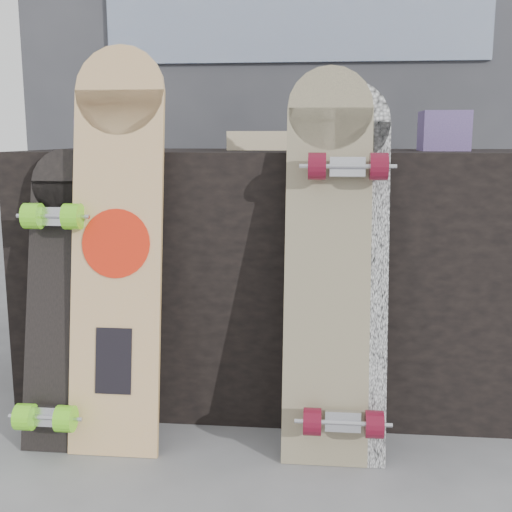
# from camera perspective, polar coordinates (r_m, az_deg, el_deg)

# --- Properties ---
(ground) EXTENTS (60.00, 60.00, 0.00)m
(ground) POSITION_cam_1_polar(r_m,az_deg,el_deg) (1.77, 1.32, -17.85)
(ground) COLOR slate
(ground) RESTS_ON ground
(vendor_table) EXTENTS (1.60, 0.60, 0.80)m
(vendor_table) POSITION_cam_1_polar(r_m,az_deg,el_deg) (2.10, 2.43, -1.59)
(vendor_table) COLOR black
(vendor_table) RESTS_ON ground
(booth) EXTENTS (2.40, 0.22, 2.20)m
(booth) POSITION_cam_1_polar(r_m,az_deg,el_deg) (2.92, 3.56, 15.64)
(booth) COLOR #37383D
(booth) RESTS_ON ground
(merch_box_purple) EXTENTS (0.18, 0.12, 0.10)m
(merch_box_purple) POSITION_cam_1_polar(r_m,az_deg,el_deg) (2.32, -13.20, 10.47)
(merch_box_purple) COLOR #4C3B78
(merch_box_purple) RESTS_ON vendor_table
(merch_box_small) EXTENTS (0.14, 0.14, 0.12)m
(merch_box_small) POSITION_cam_1_polar(r_m,az_deg,el_deg) (2.08, 16.35, 10.62)
(merch_box_small) COLOR #4C3B78
(merch_box_small) RESTS_ON vendor_table
(merch_box_flat) EXTENTS (0.22, 0.10, 0.06)m
(merch_box_flat) POSITION_cam_1_polar(r_m,az_deg,el_deg) (2.11, 0.58, 10.22)
(merch_box_flat) COLOR #D1B78C
(merch_box_flat) RESTS_ON vendor_table
(longboard_geisha) EXTENTS (0.25, 0.22, 1.09)m
(longboard_geisha) POSITION_cam_1_polar(r_m,az_deg,el_deg) (1.76, -12.25, 1.60)
(longboard_geisha) COLOR #CEAA8B
(longboard_geisha) RESTS_ON ground
(longboard_celtic) EXTENTS (0.22, 0.21, 1.03)m
(longboard_celtic) POSITION_cam_1_polar(r_m,az_deg,el_deg) (1.69, 6.39, 0.38)
(longboard_celtic) COLOR beige
(longboard_celtic) RESTS_ON ground
(longboard_cascadia) EXTENTS (0.22, 0.28, 0.99)m
(longboard_cascadia) POSITION_cam_1_polar(r_m,az_deg,el_deg) (1.68, 7.93, -1.00)
(longboard_cascadia) COLOR white
(longboard_cascadia) RESTS_ON ground
(skateboard_dark) EXTENTS (0.18, 0.27, 0.81)m
(skateboard_dark) POSITION_cam_1_polar(r_m,az_deg,el_deg) (1.83, -17.33, -3.57)
(skateboard_dark) COLOR black
(skateboard_dark) RESTS_ON ground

